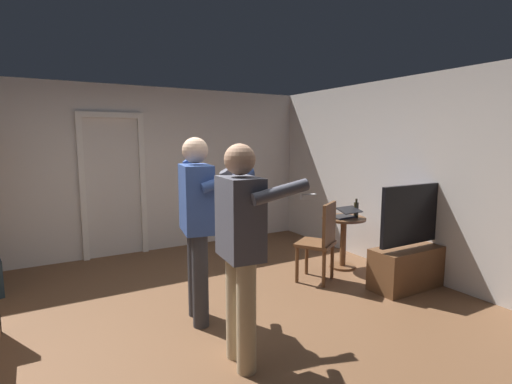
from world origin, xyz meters
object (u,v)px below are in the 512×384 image
object	(u,v)px
bottle_on_table	(356,209)
wooden_chair	(321,238)
laptop	(345,214)
person_striped_shirt	(198,216)
person_blue_shirt	(241,241)
tv_flatscreen	(415,257)
side_table	(343,234)

from	to	relation	value
bottle_on_table	wooden_chair	size ratio (longest dim) A/B	0.26
laptop	bottle_on_table	bearing A→B (deg)	-12.38
bottle_on_table	person_striped_shirt	size ratio (longest dim) A/B	0.14
person_blue_shirt	tv_flatscreen	bearing A→B (deg)	9.09
wooden_chair	person_blue_shirt	world-z (taller)	person_blue_shirt
laptop	wooden_chair	xyz separation A→B (m)	(-0.57, -0.22, -0.21)
tv_flatscreen	person_striped_shirt	distance (m)	2.69
bottle_on_table	person_striped_shirt	bearing A→B (deg)	-170.68
side_table	person_blue_shirt	size ratio (longest dim) A/B	0.41
side_table	bottle_on_table	size ratio (longest dim) A/B	2.75
person_blue_shirt	bottle_on_table	bearing A→B (deg)	27.47
tv_flatscreen	person_blue_shirt	xyz separation A→B (m)	(-2.55, -0.41, 0.64)
tv_flatscreen	wooden_chair	size ratio (longest dim) A/B	1.24
tv_flatscreen	person_blue_shirt	size ratio (longest dim) A/B	0.72
wooden_chair	person_blue_shirt	distance (m)	2.03
side_table	person_blue_shirt	world-z (taller)	person_blue_shirt
bottle_on_table	laptop	bearing A→B (deg)	167.62
side_table	wooden_chair	bearing A→B (deg)	-156.59
tv_flatscreen	wooden_chair	bearing A→B (deg)	143.16
tv_flatscreen	person_blue_shirt	distance (m)	2.66
bottle_on_table	person_striped_shirt	xyz separation A→B (m)	(-2.42, -0.40, 0.23)
side_table	wooden_chair	xyz separation A→B (m)	(-0.60, -0.26, 0.08)
laptop	side_table	bearing A→B (deg)	57.02
laptop	wooden_chair	bearing A→B (deg)	-159.26
bottle_on_table	wooden_chair	distance (m)	0.81
tv_flatscreen	person_striped_shirt	xyz separation A→B (m)	(-2.56, 0.45, 0.68)
laptop	person_striped_shirt	size ratio (longest dim) A/B	0.19
tv_flatscreen	person_blue_shirt	world-z (taller)	person_blue_shirt
wooden_chair	person_striped_shirt	distance (m)	1.76
tv_flatscreen	person_striped_shirt	bearing A→B (deg)	170.14
person_striped_shirt	side_table	bearing A→B (deg)	11.82
wooden_chair	side_table	bearing A→B (deg)	23.41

